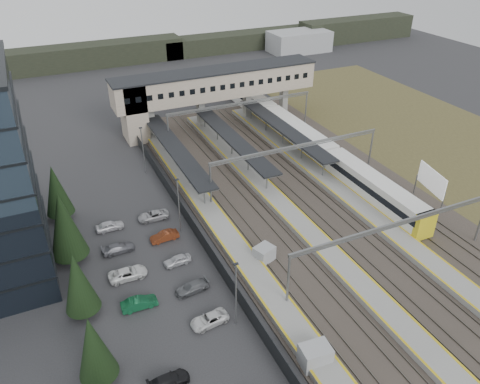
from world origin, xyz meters
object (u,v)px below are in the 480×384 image
relay_cabin_far (264,254)px  footbridge (203,88)px  train (299,136)px  relay_cabin_near (315,356)px  billboard (431,181)px

relay_cabin_far → footbridge: size_ratio=0.07×
relay_cabin_far → train: 33.54m
footbridge → relay_cabin_far: bearing=-101.3°
footbridge → relay_cabin_near: bearing=-100.9°
relay_cabin_near → billboard: (30.44, 17.42, 2.58)m
footbridge → train: (12.30, -15.74, -5.76)m
footbridge → train: bearing=-52.0°
relay_cabin_near → train: bearing=60.9°
relay_cabin_near → relay_cabin_far: (2.70, 15.64, -0.12)m
footbridge → billboard: 44.91m
train → billboard: billboard is taller
billboard → relay_cabin_near: bearing=-150.2°
relay_cabin_far → train: train is taller
relay_cabin_far → footbridge: 43.48m
relay_cabin_far → billboard: billboard is taller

